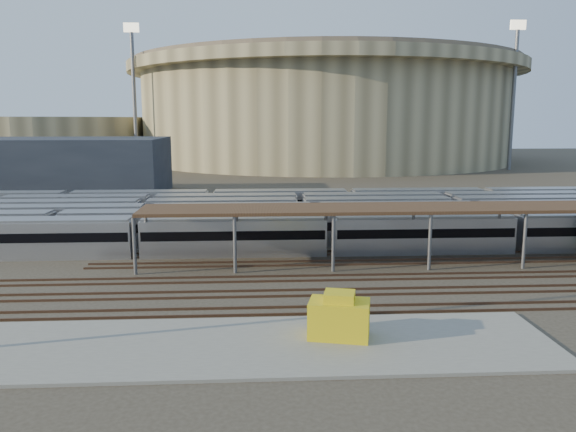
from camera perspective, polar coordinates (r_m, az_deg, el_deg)
The scene contains 12 objects.
ground at distance 48.11m, azimuth -6.11°, elevation -6.19°, with size 420.00×420.00×0.00m, color #383026.
apron at distance 34.64m, azimuth -15.84°, elevation -12.79°, with size 50.00×9.00×0.20m, color gray.
subway_trains at distance 65.70m, azimuth -3.52°, elevation -0.23°, with size 130.33×23.90×3.60m.
inspection_shed at distance 54.51m, azimuth 17.78°, elevation 0.65°, with size 60.30×6.00×5.30m.
empty_tracks at distance 43.30m, azimuth -6.43°, elevation -7.88°, with size 170.00×9.62×0.18m.
stadium at distance 187.60m, azimuth 3.67°, elevation 10.73°, with size 124.00×124.00×32.50m.
secondary_arena at distance 187.05m, azimuth -22.99°, elevation 7.09°, with size 56.00×56.00×14.00m, color tan.
service_building at distance 108.22m, azimuth -23.61°, elevation 4.60°, with size 42.00×20.00×10.00m, color #1E232D.
floodlight_0 at distance 159.72m, azimuth -15.37°, elevation 12.09°, with size 4.00×1.00×38.40m.
floodlight_2 at distance 161.24m, azimuth 21.95°, elevation 11.71°, with size 4.00×1.00×38.40m.
floodlight_3 at distance 206.72m, azimuth -6.90°, elevation 11.74°, with size 4.00×1.00×38.40m.
yellow_equipment at distance 34.47m, azimuth 5.21°, elevation -10.38°, with size 3.59×2.24×2.24m, color gold.
Camera 1 is at (2.43, -46.21, 13.15)m, focal length 35.00 mm.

